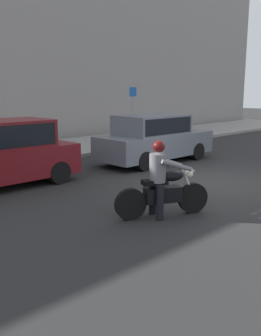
{
  "coord_description": "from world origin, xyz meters",
  "views": [
    {
      "loc": [
        -8.86,
        -5.84,
        2.6
      ],
      "look_at": [
        -3.76,
        -0.47,
        1.04
      ],
      "focal_mm": 39.85,
      "sensor_mm": 36.0,
      "label": 1
    }
  ],
  "objects_px": {
    "street_sign_post": "(133,108)",
    "parked_hatchback_maroon": "(6,152)",
    "motorcycle_with_rider_gray": "(162,186)",
    "parked_sedan_slate_gray": "(154,138)"
  },
  "relations": [
    {
      "from": "motorcycle_with_rider_gray",
      "to": "parked_hatchback_maroon",
      "type": "xyz_separation_m",
      "value": [
        -1.18,
        4.59,
        0.27
      ]
    },
    {
      "from": "street_sign_post",
      "to": "parked_hatchback_maroon",
      "type": "bearing_deg",
      "value": -156.3
    },
    {
      "from": "motorcycle_with_rider_gray",
      "to": "parked_sedan_slate_gray",
      "type": "relative_size",
      "value": 0.42
    },
    {
      "from": "motorcycle_with_rider_gray",
      "to": "street_sign_post",
      "type": "bearing_deg",
      "value": 49.33
    },
    {
      "from": "parked_sedan_slate_gray",
      "to": "parked_hatchback_maroon",
      "type": "bearing_deg",
      "value": 175.33
    },
    {
      "from": "motorcycle_with_rider_gray",
      "to": "parked_hatchback_maroon",
      "type": "relative_size",
      "value": 0.51
    },
    {
      "from": "parked_sedan_slate_gray",
      "to": "street_sign_post",
      "type": "distance_m",
      "value": 5.0
    },
    {
      "from": "parked_hatchback_maroon",
      "to": "parked_sedan_slate_gray",
      "type": "xyz_separation_m",
      "value": [
        5.41,
        -0.44,
        -0.05
      ]
    },
    {
      "from": "motorcycle_with_rider_gray",
      "to": "parked_hatchback_maroon",
      "type": "height_order",
      "value": "parked_hatchback_maroon"
    },
    {
      "from": "parked_hatchback_maroon",
      "to": "parked_sedan_slate_gray",
      "type": "distance_m",
      "value": 5.43
    }
  ]
}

